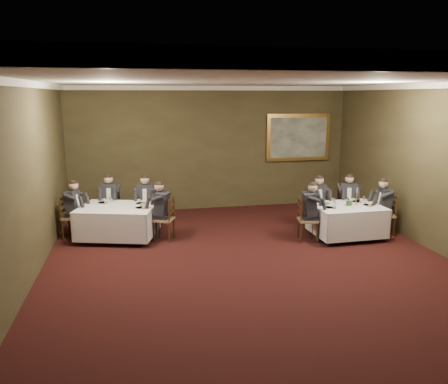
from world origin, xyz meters
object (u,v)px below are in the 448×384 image
object	(u,v)px
chair_sec_backleft	(111,216)
painting	(298,137)
diner_sec_backright	(147,208)
candlestick	(357,198)
diner_main_backright	(347,207)
chair_main_backright	(346,216)
centerpiece	(349,200)
table_main	(347,219)
diner_sec_backleft	(111,207)
diner_main_endright	(384,214)
chair_main_endleft	(307,228)
chair_main_endright	(384,223)
chair_main_backleft	(315,218)
diner_sec_endleft	(73,216)
diner_main_endleft	(308,219)
table_second	(118,220)
chair_sec_backright	(147,217)
diner_main_backleft	(316,209)
chair_sec_endleft	(73,226)
diner_sec_endright	(164,218)
chair_sec_endright	(164,228)

from	to	relation	value
chair_sec_backleft	painting	distance (m)	5.83
diner_sec_backright	candlestick	world-z (taller)	diner_sec_backright
diner_main_backright	diner_sec_backright	xyz separation A→B (m)	(-4.92, 0.89, 0.00)
chair_main_backright	centerpiece	world-z (taller)	centerpiece
table_main	diner_sec_backleft	size ratio (longest dim) A/B	1.18
diner_main_endright	centerpiece	world-z (taller)	diner_main_endright
chair_main_endleft	centerpiece	size ratio (longest dim) A/B	3.92
chair_main_endleft	painting	xyz separation A→B (m)	(0.98, 3.30, 1.74)
chair_main_endright	chair_main_backleft	bearing A→B (deg)	73.73
chair_main_endleft	diner_sec_endleft	bearing A→B (deg)	-93.64
chair_main_endright	diner_sec_endleft	xyz separation A→B (m)	(-7.21, 1.25, 0.23)
diner_main_endleft	diner_sec_endleft	xyz separation A→B (m)	(-5.26, 1.29, 0.00)
table_second	chair_sec_backright	size ratio (longest dim) A/B	2.00
diner_sec_endleft	candlestick	size ratio (longest dim) A/B	3.24
chair_main_backleft	diner_main_backleft	size ratio (longest dim) A/B	0.74
diner_main_endleft	chair_main_endright	size ratio (longest dim) A/B	1.35
diner_sec_endleft	painting	distance (m)	6.72
chair_main_backleft	chair_sec_endleft	bearing A→B (deg)	-18.72
diner_sec_backright	painting	distance (m)	5.03
diner_main_endleft	chair_main_endright	bearing A→B (deg)	101.34
diner_main_endright	chair_sec_backleft	world-z (taller)	diner_main_endright
painting	diner_sec_backright	bearing A→B (deg)	-160.55
diner_main_backleft	diner_sec_endleft	size ratio (longest dim) A/B	1.00
chair_main_backleft	candlestick	world-z (taller)	candlestick
table_main	diner_main_endright	size ratio (longest dim) A/B	1.18
chair_sec_backright	centerpiece	size ratio (longest dim) A/B	3.92
chair_main_endright	diner_main_endright	distance (m)	0.23
diner_main_backright	chair_main_endright	world-z (taller)	diner_main_backright
table_main	diner_sec_endleft	distance (m)	6.36
diner_sec_endright	diner_main_backright	bearing A→B (deg)	-66.82
chair_sec_backleft	painting	xyz separation A→B (m)	(5.40, 1.33, 1.74)
diner_main_backleft	candlestick	xyz separation A→B (m)	(0.67, -0.73, 0.40)
chair_main_backright	painting	bearing A→B (deg)	-68.56
diner_main_endleft	candlestick	size ratio (longest dim) A/B	3.24
diner_sec_endright	candlestick	size ratio (longest dim) A/B	3.24
chair_sec_backleft	chair_sec_backright	distance (m)	0.92
diner_main_backright	chair_sec_backright	distance (m)	5.00
diner_main_backright	diner_sec_backleft	distance (m)	5.91
diner_main_endleft	table_second	bearing A→B (deg)	-93.10
diner_main_backleft	chair_sec_endright	distance (m)	3.74
diner_main_endleft	chair_sec_endright	xyz separation A→B (m)	(-3.19, 0.70, -0.23)
table_main	chair_main_backleft	world-z (taller)	chair_main_backleft
chair_sec_endright	diner_sec_endright	world-z (taller)	diner_sec_endright
diner_main_endright	diner_sec_endleft	xyz separation A→B (m)	(-7.20, 1.25, 0.00)
chair_sec_backright	diner_sec_backright	distance (m)	0.23
diner_sec_backleft	diner_main_endright	bearing A→B (deg)	172.65
chair_main_endleft	centerpiece	distance (m)	1.18
diner_main_backright	diner_main_endleft	bearing A→B (deg)	43.01
chair_main_backright	chair_main_endright	xyz separation A→B (m)	(0.58, -0.79, 0.00)
diner_sec_backright	centerpiece	size ratio (longest dim) A/B	5.27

